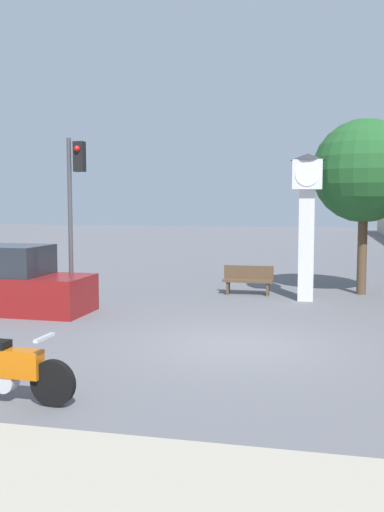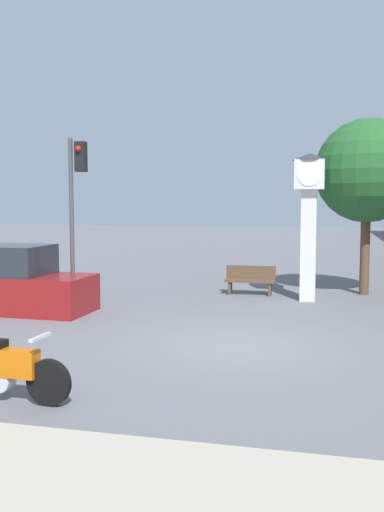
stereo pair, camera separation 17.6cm
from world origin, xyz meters
name	(u,v)px [view 1 (the left image)]	position (x,y,z in m)	size (l,w,h in m)	color
ground_plane	(237,345)	(0.00, 0.00, 0.00)	(120.00, 120.00, 0.00)	slate
motorcycle	(2,369)	(-2.91, -4.08, 0.49)	(2.32, 0.50, 1.02)	black
clock_tower	(307,204)	(1.24, 5.86, 2.91)	(1.03, 1.03, 4.39)	white
traffic_light	(74,193)	(-4.84, 2.86, 3.19)	(0.50, 0.35, 4.67)	#47474C
street_tree	(364,171)	(2.96, 7.48, 3.93)	(3.27, 3.27, 5.58)	brown
bench	(248,279)	(-0.59, 6.61, 0.49)	(1.60, 0.44, 0.92)	brown
parked_car	(11,284)	(-6.49, 2.32, 0.75)	(4.23, 1.88, 1.80)	maroon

